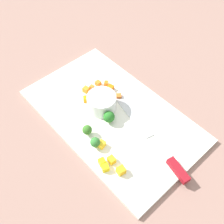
% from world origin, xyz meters
% --- Properties ---
extents(ground_plane, '(4.00, 4.00, 0.00)m').
position_xyz_m(ground_plane, '(0.00, 0.00, 0.00)').
color(ground_plane, '#8E6B60').
extents(cutting_board, '(0.52, 0.31, 0.01)m').
position_xyz_m(cutting_board, '(0.00, 0.00, 0.01)').
color(cutting_board, white).
rests_on(cutting_board, ground_plane).
extents(prep_bowl, '(0.08, 0.08, 0.05)m').
position_xyz_m(prep_bowl, '(0.04, 0.01, 0.04)').
color(prep_bowl, white).
rests_on(prep_bowl, cutting_board).
extents(chef_knife, '(0.32, 0.09, 0.02)m').
position_xyz_m(chef_knife, '(-0.17, -0.01, 0.02)').
color(chef_knife, silver).
rests_on(chef_knife, cutting_board).
extents(carrot_dice_0, '(0.02, 0.02, 0.02)m').
position_xyz_m(carrot_dice_0, '(0.09, 0.02, 0.02)').
color(carrot_dice_0, orange).
rests_on(carrot_dice_0, cutting_board).
extents(carrot_dice_1, '(0.02, 0.02, 0.01)m').
position_xyz_m(carrot_dice_1, '(0.08, -0.06, 0.02)').
color(carrot_dice_1, orange).
rests_on(carrot_dice_1, cutting_board).
extents(carrot_dice_2, '(0.01, 0.01, 0.01)m').
position_xyz_m(carrot_dice_2, '(0.11, -0.02, 0.02)').
color(carrot_dice_2, orange).
rests_on(carrot_dice_2, cutting_board).
extents(carrot_dice_3, '(0.02, 0.02, 0.01)m').
position_xyz_m(carrot_dice_3, '(0.10, -0.07, 0.02)').
color(carrot_dice_3, orange).
rests_on(carrot_dice_3, cutting_board).
extents(carrot_dice_4, '(0.02, 0.02, 0.01)m').
position_xyz_m(carrot_dice_4, '(0.12, -0.05, 0.02)').
color(carrot_dice_4, orange).
rests_on(carrot_dice_4, cutting_board).
extents(carrot_dice_5, '(0.02, 0.02, 0.02)m').
position_xyz_m(carrot_dice_5, '(0.12, -0.00, 0.02)').
color(carrot_dice_5, orange).
rests_on(carrot_dice_5, cutting_board).
extents(carrot_dice_6, '(0.02, 0.02, 0.01)m').
position_xyz_m(carrot_dice_6, '(0.03, -0.06, 0.02)').
color(carrot_dice_6, orange).
rests_on(carrot_dice_6, cutting_board).
extents(carrot_dice_7, '(0.01, 0.02, 0.01)m').
position_xyz_m(carrot_dice_7, '(0.06, -0.04, 0.02)').
color(carrot_dice_7, orange).
rests_on(carrot_dice_7, cutting_board).
extents(pepper_dice_0, '(0.02, 0.02, 0.02)m').
position_xyz_m(pepper_dice_0, '(-0.12, 0.13, 0.02)').
color(pepper_dice_0, yellow).
rests_on(pepper_dice_0, cutting_board).
extents(pepper_dice_1, '(0.02, 0.02, 0.02)m').
position_xyz_m(pepper_dice_1, '(-0.11, 0.10, 0.02)').
color(pepper_dice_1, yellow).
rests_on(pepper_dice_1, cutting_board).
extents(pepper_dice_2, '(0.02, 0.02, 0.02)m').
position_xyz_m(pepper_dice_2, '(-0.15, 0.11, 0.02)').
color(pepper_dice_2, yellow).
rests_on(pepper_dice_2, cutting_board).
extents(pepper_dice_3, '(0.02, 0.02, 0.02)m').
position_xyz_m(pepper_dice_3, '(-0.10, 0.13, 0.02)').
color(pepper_dice_3, yellow).
rests_on(pepper_dice_3, cutting_board).
extents(pepper_dice_4, '(0.02, 0.02, 0.02)m').
position_xyz_m(pepper_dice_4, '(-0.06, 0.09, 0.02)').
color(pepper_dice_4, yellow).
rests_on(pepper_dice_4, cutting_board).
extents(broccoli_floret_0, '(0.03, 0.03, 0.03)m').
position_xyz_m(broccoli_floret_0, '(-0.05, 0.10, 0.03)').
color(broccoli_floret_0, '#85B963').
rests_on(broccoli_floret_0, cutting_board).
extents(broccoli_floret_1, '(0.03, 0.03, 0.04)m').
position_xyz_m(broccoli_floret_1, '(-0.01, 0.02, 0.03)').
color(broccoli_floret_1, '#94C168').
rests_on(broccoli_floret_1, cutting_board).
extents(broccoli_floret_2, '(0.03, 0.03, 0.03)m').
position_xyz_m(broccoli_floret_2, '(-0.01, 0.10, 0.03)').
color(broccoli_floret_2, '#98BC5D').
rests_on(broccoli_floret_2, cutting_board).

